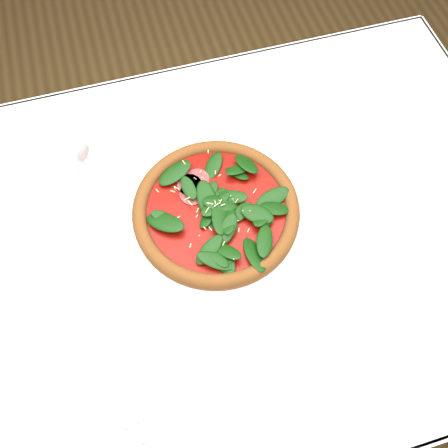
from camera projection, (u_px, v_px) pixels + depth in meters
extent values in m
plane|color=brown|center=(216.00, 346.00, 1.52)|extent=(6.00, 6.00, 0.00)
cube|color=silver|center=(210.00, 243.00, 0.87)|extent=(1.20, 0.80, 0.04)
cylinder|color=#4B301E|center=(363.00, 149.00, 1.43)|extent=(0.06, 0.06, 0.71)
cube|color=silver|center=(164.00, 108.00, 1.13)|extent=(1.20, 0.01, 0.22)
cylinder|color=white|center=(216.00, 215.00, 0.87)|extent=(0.33, 0.33, 0.01)
torus|color=white|center=(216.00, 214.00, 0.87)|extent=(0.33, 0.33, 0.01)
cylinder|color=brown|center=(216.00, 212.00, 0.86)|extent=(0.33, 0.33, 0.01)
torus|color=#AF6128|center=(216.00, 210.00, 0.86)|extent=(0.34, 0.34, 0.02)
cylinder|color=#8D0A05|center=(216.00, 210.00, 0.86)|extent=(0.28, 0.28, 0.00)
cylinder|color=#9C3F3E|center=(216.00, 209.00, 0.85)|extent=(0.24, 0.24, 0.00)
ellipsoid|color=#0E370A|center=(216.00, 206.00, 0.84)|extent=(0.27, 0.27, 0.02)
cylinder|color=beige|center=(216.00, 204.00, 0.84)|extent=(0.24, 0.24, 0.00)
cylinder|color=silver|center=(87.00, 190.00, 0.90)|extent=(0.07, 0.07, 0.00)
cylinder|color=silver|center=(81.00, 176.00, 0.86)|extent=(0.01, 0.01, 0.09)
ellipsoid|color=silver|center=(66.00, 145.00, 0.78)|extent=(0.08, 0.08, 0.10)
cube|color=silver|center=(138.00, 426.00, 0.70)|extent=(0.06, 0.06, 0.00)
cylinder|color=white|center=(335.00, 74.00, 1.02)|extent=(0.15, 0.15, 0.01)
torus|color=white|center=(335.00, 73.00, 1.02)|extent=(0.15, 0.15, 0.01)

